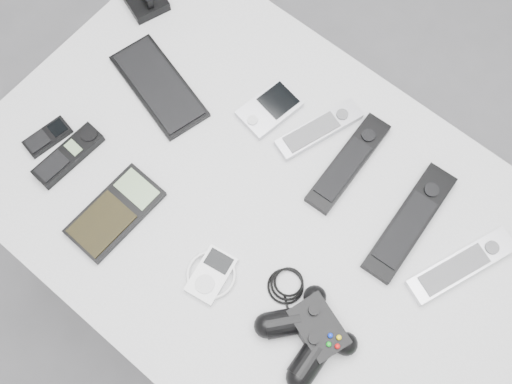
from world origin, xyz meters
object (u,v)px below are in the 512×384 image
Objects in this scene: remote_black_b at (410,222)px; mp3_player at (211,275)px; remote_silver_b at (462,265)px; mobile_phone at (47,137)px; cordless_handset at (68,155)px; remote_black_a at (348,163)px; controller_black at (311,333)px; pda at (269,109)px; desk at (272,222)px; remote_silver_a at (319,129)px; calculator at (115,212)px; pda_keyboard at (159,86)px.

remote_black_b reaches higher than mp3_player.
mobile_phone is at bearing -137.15° from remote_silver_b.
cordless_handset is (-0.70, -0.30, 0.00)m from remote_silver_b.
remote_silver_b is at bearing -9.18° from remote_black_a.
remote_black_b is 1.16× the size of remote_silver_b.
pda is at bearing 156.61° from controller_black.
mobile_phone is (-0.43, -0.16, 0.07)m from desk.
remote_black_a is at bearing 5.34° from remote_silver_a.
remote_black_b is 0.38m from mp3_player.
remote_silver_a is (0.10, 0.03, 0.00)m from pda.
cordless_handset is at bearing 170.16° from mp3_player.
mobile_phone is 0.62m from controller_black.
mobile_phone is 0.50× the size of calculator.
desk is 5.14× the size of remote_black_a.
controller_black reaches higher than mobile_phone.
mp3_player is at bearing -152.98° from controller_black.
remote_black_a is 0.58m from mobile_phone.
desk is 0.19m from remote_black_a.
desk is 0.47m from mobile_phone.
remote_black_b is 0.71m from mobile_phone.
controller_black reaches higher than remote_silver_a.
remote_silver_b is (0.67, 0.08, 0.00)m from pda_keyboard.
mp3_player is (-0.22, -0.31, -0.00)m from remote_black_b.
mobile_phone is at bearing 174.12° from calculator.
pda_keyboard is 1.27× the size of calculator.
remote_silver_a reaches higher than pda_keyboard.
mp3_player is 0.20m from controller_black.
pda reaches higher than mp3_player.
remote_black_b is 2.56× the size of mp3_player.
pda reaches higher than pda_keyboard.
pda is 0.65× the size of calculator.
controller_black reaches higher than mp3_player.
remote_black_b and cordless_handset have the same top height.
remote_black_a is 0.45m from calculator.
controller_black reaches higher than remote_black_a.
pda is 0.65× the size of remote_silver_a.
desk is 12.51× the size of mobile_phone.
controller_black is at bearing -67.79° from remote_black_a.
pda is 0.55× the size of remote_silver_b.
remote_silver_b reaches higher than calculator.
pda_keyboard reaches higher than desk.
remote_black_b is 1.69× the size of cordless_handset.
calculator is (0.12, -0.25, 0.00)m from pda_keyboard.
controller_black is (0.19, -0.13, 0.09)m from desk.
pda is at bearing 130.83° from desk.
remote_black_b reaches higher than pda_keyboard.
pda_keyboard is 0.93× the size of remote_black_b.
mp3_player is at bearing -18.86° from pda_keyboard.
pda is at bearing 179.01° from remote_black_a.
pda is at bearing 78.10° from calculator.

